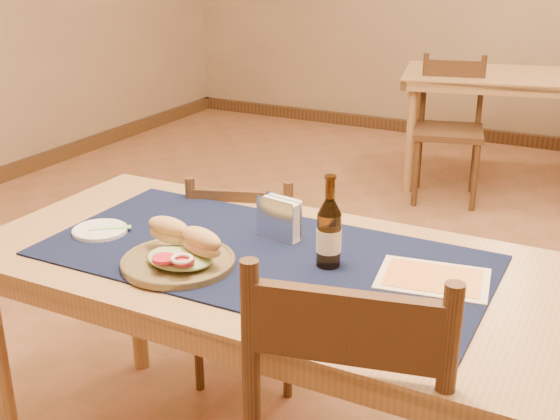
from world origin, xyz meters
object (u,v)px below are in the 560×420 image
at_px(sandwich_plate, 180,255).
at_px(back_table, 525,87).
at_px(napkin_holder, 279,219).
at_px(chair_main_far, 248,272).
at_px(beer_bottle, 329,233).
at_px(main_table, 263,284).

bearing_deg(sandwich_plate, back_table, 84.47).
distance_m(sandwich_plate, napkin_holder, 0.32).
xyz_separation_m(back_table, sandwich_plate, (-0.33, -3.38, 0.12)).
bearing_deg(chair_main_far, beer_bottle, -41.62).
height_order(back_table, napkin_holder, napkin_holder).
relative_size(back_table, beer_bottle, 6.81).
relative_size(chair_main_far, sandwich_plate, 2.76).
xyz_separation_m(back_table, chair_main_far, (-0.49, -2.75, -0.24)).
xyz_separation_m(main_table, napkin_holder, (-0.01, 0.12, 0.14)).
height_order(back_table, chair_main_far, chair_main_far).
bearing_deg(sandwich_plate, beer_bottle, 27.98).
relative_size(back_table, napkin_holder, 11.66).
xyz_separation_m(main_table, sandwich_plate, (-0.16, -0.16, 0.12)).
relative_size(main_table, beer_bottle, 6.51).
bearing_deg(beer_bottle, main_table, -174.11).
bearing_deg(main_table, chair_main_far, 124.51).
distance_m(back_table, beer_bottle, 3.20).
xyz_separation_m(chair_main_far, beer_bottle, (0.50, -0.45, 0.42)).
height_order(chair_main_far, beer_bottle, beer_bottle).
xyz_separation_m(sandwich_plate, napkin_holder, (0.14, 0.28, 0.03)).
bearing_deg(sandwich_plate, main_table, 45.96).
bearing_deg(main_table, back_table, 86.96).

